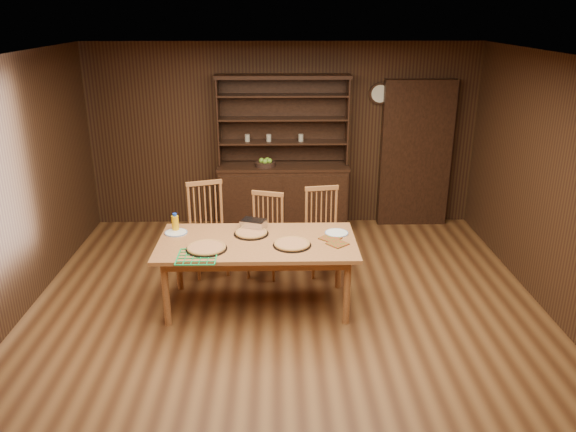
{
  "coord_description": "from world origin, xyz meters",
  "views": [
    {
      "loc": [
        -0.09,
        -4.91,
        3.02
      ],
      "look_at": [
        0.02,
        0.4,
        1.04
      ],
      "focal_mm": 35.0,
      "sensor_mm": 36.0,
      "label": 1
    }
  ],
  "objects_px": {
    "chair_center": "(266,232)",
    "chair_right": "(323,228)",
    "juice_bottle": "(175,223)",
    "chair_left": "(208,225)",
    "dining_table": "(257,247)",
    "china_hutch": "(283,188)"
  },
  "relations": [
    {
      "from": "chair_center",
      "to": "chair_right",
      "type": "bearing_deg",
      "value": 21.51
    },
    {
      "from": "chair_center",
      "to": "juice_bottle",
      "type": "bearing_deg",
      "value": -135.87
    },
    {
      "from": "chair_left",
      "to": "juice_bottle",
      "type": "relative_size",
      "value": 5.47
    },
    {
      "from": "chair_left",
      "to": "chair_right",
      "type": "bearing_deg",
      "value": -18.43
    },
    {
      "from": "dining_table",
      "to": "chair_right",
      "type": "height_order",
      "value": "chair_right"
    },
    {
      "from": "chair_left",
      "to": "chair_center",
      "type": "relative_size",
      "value": 1.11
    },
    {
      "from": "chair_center",
      "to": "juice_bottle",
      "type": "height_order",
      "value": "chair_center"
    },
    {
      "from": "dining_table",
      "to": "china_hutch",
      "type": "bearing_deg",
      "value": 82.61
    },
    {
      "from": "chair_right",
      "to": "juice_bottle",
      "type": "relative_size",
      "value": 5.15
    },
    {
      "from": "china_hutch",
      "to": "juice_bottle",
      "type": "height_order",
      "value": "china_hutch"
    },
    {
      "from": "china_hutch",
      "to": "dining_table",
      "type": "bearing_deg",
      "value": -97.39
    },
    {
      "from": "dining_table",
      "to": "juice_bottle",
      "type": "bearing_deg",
      "value": 161.46
    },
    {
      "from": "chair_left",
      "to": "juice_bottle",
      "type": "distance_m",
      "value": 0.7
    },
    {
      "from": "chair_center",
      "to": "juice_bottle",
      "type": "relative_size",
      "value": 4.94
    },
    {
      "from": "chair_center",
      "to": "chair_right",
      "type": "height_order",
      "value": "chair_right"
    },
    {
      "from": "chair_left",
      "to": "juice_bottle",
      "type": "bearing_deg",
      "value": -131.46
    },
    {
      "from": "chair_left",
      "to": "china_hutch",
      "type": "bearing_deg",
      "value": 39.58
    },
    {
      "from": "chair_left",
      "to": "chair_center",
      "type": "xyz_separation_m",
      "value": [
        0.7,
        -0.09,
        -0.06
      ]
    },
    {
      "from": "china_hutch",
      "to": "dining_table",
      "type": "height_order",
      "value": "china_hutch"
    },
    {
      "from": "juice_bottle",
      "to": "chair_right",
      "type": "bearing_deg",
      "value": 19.02
    },
    {
      "from": "chair_right",
      "to": "chair_center",
      "type": "bearing_deg",
      "value": 175.92
    },
    {
      "from": "chair_left",
      "to": "chair_center",
      "type": "bearing_deg",
      "value": -24.56
    }
  ]
}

